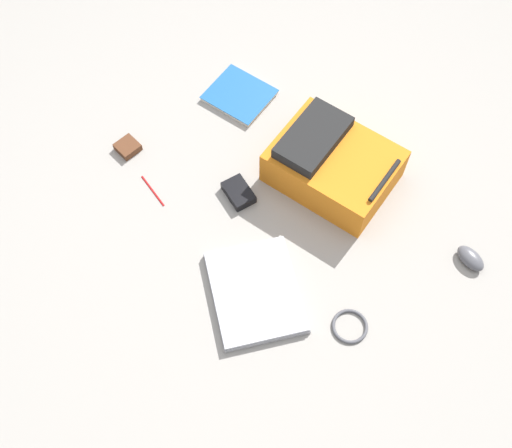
{
  "coord_description": "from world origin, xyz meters",
  "views": [
    {
      "loc": [
        -0.61,
        -0.88,
        1.92
      ],
      "look_at": [
        -0.05,
        -0.03,
        0.02
      ],
      "focal_mm": 44.29,
      "sensor_mm": 36.0,
      "label": 1
    }
  ],
  "objects_px": {
    "backpack": "(332,163)",
    "earbud_pouch": "(128,147)",
    "cable_coil": "(350,326)",
    "laptop": "(255,292)",
    "book_red": "(239,95)",
    "computer_mouse": "(471,258)",
    "power_brick": "(239,193)",
    "pen_black": "(153,191)"
  },
  "relations": [
    {
      "from": "pen_black",
      "to": "power_brick",
      "type": "bearing_deg",
      "value": -36.68
    },
    {
      "from": "power_brick",
      "to": "backpack",
      "type": "bearing_deg",
      "value": -19.86
    },
    {
      "from": "book_red",
      "to": "cable_coil",
      "type": "distance_m",
      "value": 0.99
    },
    {
      "from": "computer_mouse",
      "to": "laptop",
      "type": "bearing_deg",
      "value": 152.64
    },
    {
      "from": "book_red",
      "to": "power_brick",
      "type": "height_order",
      "value": "power_brick"
    },
    {
      "from": "laptop",
      "to": "cable_coil",
      "type": "relative_size",
      "value": 3.6
    },
    {
      "from": "earbud_pouch",
      "to": "laptop",
      "type": "bearing_deg",
      "value": -84.09
    },
    {
      "from": "backpack",
      "to": "earbud_pouch",
      "type": "relative_size",
      "value": 6.51
    },
    {
      "from": "backpack",
      "to": "book_red",
      "type": "xyz_separation_m",
      "value": [
        -0.07,
        0.48,
        -0.07
      ]
    },
    {
      "from": "cable_coil",
      "to": "laptop",
      "type": "bearing_deg",
      "value": 126.02
    },
    {
      "from": "book_red",
      "to": "power_brick",
      "type": "xyz_separation_m",
      "value": [
        -0.24,
        -0.37,
        0.01
      ]
    },
    {
      "from": "book_red",
      "to": "backpack",
      "type": "bearing_deg",
      "value": -81.42
    },
    {
      "from": "power_brick",
      "to": "pen_black",
      "type": "relative_size",
      "value": 0.79
    },
    {
      "from": "laptop",
      "to": "pen_black",
      "type": "relative_size",
      "value": 2.79
    },
    {
      "from": "backpack",
      "to": "laptop",
      "type": "xyz_separation_m",
      "value": [
        -0.47,
        -0.23,
        -0.07
      ]
    },
    {
      "from": "computer_mouse",
      "to": "cable_coil",
      "type": "height_order",
      "value": "computer_mouse"
    },
    {
      "from": "pen_black",
      "to": "computer_mouse",
      "type": "bearing_deg",
      "value": -47.72
    },
    {
      "from": "book_red",
      "to": "pen_black",
      "type": "xyz_separation_m",
      "value": [
        -0.49,
        -0.19,
        -0.01
      ]
    },
    {
      "from": "laptop",
      "to": "power_brick",
      "type": "distance_m",
      "value": 0.38
    },
    {
      "from": "computer_mouse",
      "to": "power_brick",
      "type": "distance_m",
      "value": 0.81
    },
    {
      "from": "power_brick",
      "to": "computer_mouse",
      "type": "bearing_deg",
      "value": -51.83
    },
    {
      "from": "computer_mouse",
      "to": "book_red",
      "type": "bearing_deg",
      "value": 101.38
    },
    {
      "from": "laptop",
      "to": "computer_mouse",
      "type": "xyz_separation_m",
      "value": [
        0.66,
        -0.3,
        0.0
      ]
    },
    {
      "from": "computer_mouse",
      "to": "pen_black",
      "type": "bearing_deg",
      "value": 129.12
    },
    {
      "from": "earbud_pouch",
      "to": "backpack",
      "type": "bearing_deg",
      "value": -42.62
    },
    {
      "from": "backpack",
      "to": "earbud_pouch",
      "type": "xyz_separation_m",
      "value": [
        -0.55,
        0.5,
        -0.07
      ]
    },
    {
      "from": "backpack",
      "to": "cable_coil",
      "type": "height_order",
      "value": "backpack"
    },
    {
      "from": "cable_coil",
      "to": "power_brick",
      "type": "distance_m",
      "value": 0.6
    },
    {
      "from": "computer_mouse",
      "to": "cable_coil",
      "type": "distance_m",
      "value": 0.47
    },
    {
      "from": "computer_mouse",
      "to": "pen_black",
      "type": "distance_m",
      "value": 1.11
    },
    {
      "from": "cable_coil",
      "to": "earbud_pouch",
      "type": "bearing_deg",
      "value": 104.91
    },
    {
      "from": "computer_mouse",
      "to": "earbud_pouch",
      "type": "height_order",
      "value": "computer_mouse"
    },
    {
      "from": "laptop",
      "to": "computer_mouse",
      "type": "distance_m",
      "value": 0.72
    },
    {
      "from": "cable_coil",
      "to": "pen_black",
      "type": "bearing_deg",
      "value": 109.41
    },
    {
      "from": "backpack",
      "to": "cable_coil",
      "type": "bearing_deg",
      "value": -120.0
    },
    {
      "from": "backpack",
      "to": "book_red",
      "type": "distance_m",
      "value": 0.49
    },
    {
      "from": "backpack",
      "to": "earbud_pouch",
      "type": "distance_m",
      "value": 0.75
    },
    {
      "from": "laptop",
      "to": "book_red",
      "type": "relative_size",
      "value": 1.44
    },
    {
      "from": "book_red",
      "to": "laptop",
      "type": "bearing_deg",
      "value": -119.19
    },
    {
      "from": "book_red",
      "to": "pen_black",
      "type": "distance_m",
      "value": 0.52
    },
    {
      "from": "power_brick",
      "to": "cable_coil",
      "type": "bearing_deg",
      "value": -86.97
    },
    {
      "from": "backpack",
      "to": "computer_mouse",
      "type": "height_order",
      "value": "backpack"
    }
  ]
}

